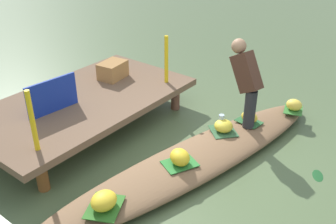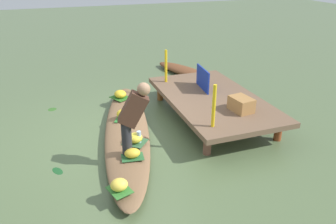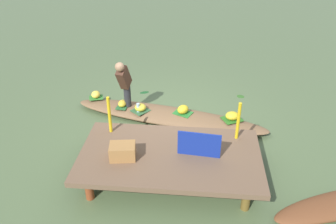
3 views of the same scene
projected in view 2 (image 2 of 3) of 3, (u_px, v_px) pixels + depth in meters
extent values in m
plane|color=#516540|center=(127.00, 136.00, 6.21)|extent=(40.00, 40.00, 0.00)
cube|color=brown|center=(212.00, 99.00, 6.78)|extent=(3.20, 1.80, 0.10)
cylinder|color=brown|center=(160.00, 93.00, 7.75)|extent=(0.14, 0.14, 0.37)
cylinder|color=brown|center=(207.00, 144.00, 5.56)|extent=(0.14, 0.14, 0.37)
cylinder|color=brown|center=(215.00, 85.00, 8.19)|extent=(0.14, 0.14, 0.37)
cylinder|color=brown|center=(278.00, 131.00, 6.00)|extent=(0.14, 0.14, 0.37)
ellipsoid|color=brown|center=(127.00, 131.00, 6.17)|extent=(4.58, 1.73, 0.21)
ellipsoid|color=brown|center=(187.00, 72.00, 9.49)|extent=(2.43, 1.39, 0.20)
cube|color=#2C6A21|center=(120.00, 97.00, 7.39)|extent=(0.52, 0.49, 0.01)
ellipsoid|color=yellow|center=(120.00, 94.00, 7.35)|extent=(0.35, 0.33, 0.17)
cube|color=#34762F|center=(120.00, 190.00, 4.41)|extent=(0.39, 0.35, 0.01)
ellipsoid|color=yellow|center=(119.00, 185.00, 4.37)|extent=(0.22, 0.25, 0.17)
cube|color=#335F3A|center=(135.00, 142.00, 5.57)|extent=(0.49, 0.49, 0.01)
ellipsoid|color=yellow|center=(135.00, 138.00, 5.54)|extent=(0.36, 0.36, 0.16)
cube|color=#2B6333|center=(133.00, 157.00, 5.14)|extent=(0.29, 0.38, 0.01)
ellipsoid|color=gold|center=(132.00, 153.00, 5.11)|extent=(0.22, 0.27, 0.15)
cube|color=#2A7931|center=(124.00, 118.00, 6.41)|extent=(0.48, 0.44, 0.01)
ellipsoid|color=yellow|center=(124.00, 114.00, 6.37)|extent=(0.34, 0.36, 0.19)
cylinder|color=#28282D|center=(127.00, 139.00, 5.12)|extent=(0.16, 0.16, 0.55)
cube|color=#4A2D21|center=(133.00, 109.00, 4.92)|extent=(0.28, 0.52, 0.59)
sphere|color=#9E7556|center=(144.00, 89.00, 4.81)|extent=(0.20, 0.20, 0.20)
cylinder|color=silver|center=(139.00, 137.00, 5.52)|extent=(0.07, 0.07, 0.22)
cube|color=navy|center=(203.00, 79.00, 7.09)|extent=(0.74, 0.10, 0.47)
cylinder|color=yellow|center=(166.00, 66.00, 7.44)|extent=(0.06, 0.06, 0.75)
cylinder|color=yellow|center=(214.00, 106.00, 5.39)|extent=(0.06, 0.06, 0.75)
cube|color=#A3723E|center=(241.00, 104.00, 6.07)|extent=(0.48, 0.38, 0.27)
ellipsoid|color=#194B22|center=(58.00, 171.00, 5.17)|extent=(0.28, 0.22, 0.01)
ellipsoid|color=#326023|center=(52.00, 109.00, 7.32)|extent=(0.27, 0.27, 0.01)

